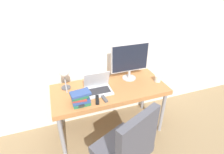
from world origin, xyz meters
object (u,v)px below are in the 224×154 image
laptop (98,87)px  book_stack (80,98)px  office_chair (128,147)px  monitor (130,60)px  desk_lamp (64,73)px  game_controller (81,104)px  mug (158,79)px

laptop → book_stack: (-0.26, -0.17, 0.01)m
laptop → book_stack: laptop is taller
office_chair → book_stack: (-0.33, 0.64, 0.22)m
monitor → desk_lamp: (-0.90, -0.09, -0.01)m
office_chair → game_controller: size_ratio=7.83×
mug → game_controller: 1.14m
laptop → book_stack: size_ratio=1.39×
monitor → mug: monitor is taller
book_stack → game_controller: bearing=-98.1°
monitor → book_stack: bearing=-156.4°
mug → game_controller: size_ratio=0.94×
laptop → office_chair: office_chair is taller
desk_lamp → mug: desk_lamp is taller
laptop → monitor: size_ratio=0.61×
game_controller → book_stack: bearing=81.9°
desk_lamp → game_controller: 0.42m
monitor → game_controller: bearing=-153.2°
laptop → game_controller: size_ratio=2.48×
book_stack → mug: bearing=6.2°
monitor → mug: 0.48m
office_chair → book_stack: size_ratio=4.37×
monitor → game_controller: 0.91m
book_stack → office_chair: bearing=-63.0°
laptop → desk_lamp: size_ratio=0.87×
desk_lamp → book_stack: size_ratio=1.60×
monitor → laptop: bearing=-161.9°
desk_lamp → mug: 1.27m
mug → game_controller: mug is taller
office_chair → game_controller: bearing=119.7°
book_stack → game_controller: size_ratio=1.79×
office_chair → game_controller: office_chair is taller
game_controller → laptop: bearing=40.2°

